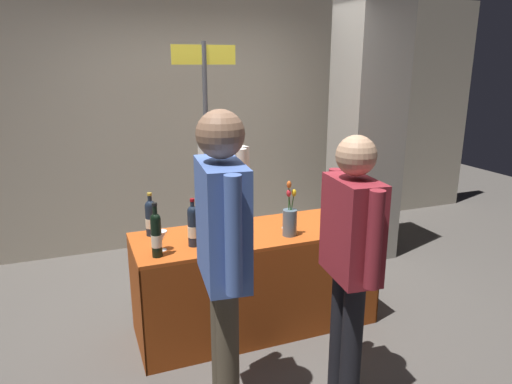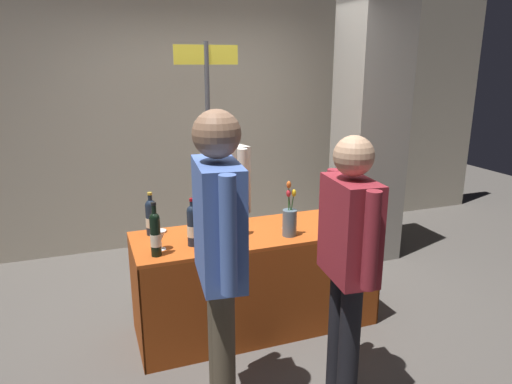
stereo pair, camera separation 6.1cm
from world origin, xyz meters
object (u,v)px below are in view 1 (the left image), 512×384
concrete_pillar (367,120)px  wine_glass_near_vendor (161,237)px  wine_glass_near_taster (200,224)px  tasting_table (256,262)px  featured_wine_bottle (241,218)px  display_bottle_0 (193,225)px  taster_foreground_right (351,250)px  wine_glass_mid (286,217)px  flower_vase (290,220)px  booth_signpost (206,135)px  vendor_presenter (223,190)px

concrete_pillar → wine_glass_near_vendor: concrete_pillar is taller
concrete_pillar → wine_glass_near_taster: size_ratio=18.95×
tasting_table → featured_wine_bottle: (-0.13, -0.03, 0.38)m
display_bottle_0 → wine_glass_near_taster: bearing=55.3°
tasting_table → taster_foreground_right: taster_foreground_right is taller
wine_glass_mid → wine_glass_near_taster: (-0.65, 0.03, 0.02)m
tasting_table → flower_vase: flower_vase is taller
wine_glass_near_vendor → wine_glass_near_taster: (0.29, 0.12, 0.01)m
tasting_table → wine_glass_mid: wine_glass_mid is taller
tasting_table → booth_signpost: size_ratio=0.83×
tasting_table → featured_wine_bottle: bearing=-167.5°
featured_wine_bottle → flower_vase: flower_vase is taller
concrete_pillar → wine_glass_mid: concrete_pillar is taller
wine_glass_near_vendor → concrete_pillar: bearing=24.9°
display_bottle_0 → taster_foreground_right: 1.08m
booth_signpost → wine_glass_mid: bearing=-75.3°
featured_wine_bottle → flower_vase: bearing=-21.9°
concrete_pillar → flower_vase: concrete_pillar is taller
flower_vase → vendor_presenter: bearing=107.1°
wine_glass_near_taster → taster_foreground_right: bearing=-56.8°
wine_glass_near_vendor → wine_glass_near_taster: wine_glass_near_taster is taller
concrete_pillar → flower_vase: size_ratio=6.93×
wine_glass_near_vendor → flower_vase: bearing=-3.7°
vendor_presenter → wine_glass_near_vendor: bearing=-55.5°
wine_glass_mid → wine_glass_near_taster: wine_glass_near_taster is taller
concrete_pillar → taster_foreground_right: concrete_pillar is taller
wine_glass_near_taster → vendor_presenter: (0.36, 0.61, 0.06)m
tasting_table → booth_signpost: bearing=92.9°
concrete_pillar → taster_foreground_right: (-1.35, -1.87, -0.45)m
tasting_table → wine_glass_near_taster: size_ratio=12.00×
concrete_pillar → featured_wine_bottle: bearing=-149.9°
wine_glass_mid → flower_vase: 0.15m
concrete_pillar → vendor_presenter: size_ratio=1.81×
wine_glass_near_taster → vendor_presenter: 0.72m
wine_glass_mid → booth_signpost: (-0.29, 1.11, 0.47)m
display_bottle_0 → wine_glass_near_taster: 0.14m
display_bottle_0 → taster_foreground_right: size_ratio=0.21×
display_bottle_0 → wine_glass_mid: size_ratio=2.65×
tasting_table → concrete_pillar: bearing=31.4°
tasting_table → display_bottle_0: display_bottle_0 is taller
taster_foreground_right → booth_signpost: 2.08m
wine_glass_near_taster → vendor_presenter: vendor_presenter is taller
wine_glass_near_vendor → vendor_presenter: 0.98m
vendor_presenter → featured_wine_bottle: bearing=-20.5°
wine_glass_mid → vendor_presenter: size_ratio=0.08×
concrete_pillar → featured_wine_bottle: 2.01m
featured_wine_bottle → wine_glass_near_vendor: bearing=-172.8°
flower_vase → taster_foreground_right: taster_foreground_right is taller
vendor_presenter → wine_glass_near_taster: bearing=-44.0°
display_bottle_0 → booth_signpost: (0.43, 1.20, 0.41)m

